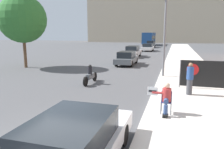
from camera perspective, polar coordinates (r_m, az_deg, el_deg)
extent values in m
plane|color=#4F4F51|center=(6.94, -13.38, -17.21)|extent=(160.00, 160.00, 0.00)
cube|color=beige|center=(20.55, 18.91, 1.39)|extent=(4.21, 90.00, 0.15)
cube|color=tan|center=(81.84, 13.12, 17.02)|extent=(52.00, 12.00, 24.95)
cylinder|color=#474C56|center=(8.67, 12.63, -8.70)|extent=(0.03, 0.03, 0.45)
cylinder|color=#474C56|center=(8.66, 15.10, -8.85)|extent=(0.03, 0.03, 0.45)
cylinder|color=#474C56|center=(9.02, 12.79, -7.94)|extent=(0.03, 0.03, 0.45)
cylinder|color=#474C56|center=(9.01, 15.16, -8.07)|extent=(0.03, 0.03, 0.45)
cube|color=navy|center=(8.76, 13.99, -6.94)|extent=(0.40, 0.40, 0.02)
cube|color=navy|center=(8.89, 14.10, -5.34)|extent=(0.40, 0.02, 0.38)
cylinder|color=#334775|center=(8.58, 13.97, -6.62)|extent=(0.18, 0.42, 0.18)
cylinder|color=#334775|center=(8.49, 13.81, -9.19)|extent=(0.16, 0.16, 0.45)
cube|color=black|center=(8.49, 13.74, -10.43)|extent=(0.20, 0.28, 0.10)
cylinder|color=#B23333|center=(8.71, 14.08, -5.19)|extent=(0.34, 0.34, 0.52)
sphere|color=beige|center=(8.62, 14.19, -2.82)|extent=(0.22, 0.22, 0.22)
cylinder|color=#B23333|center=(8.63, 11.90, -4.69)|extent=(0.45, 0.09, 0.09)
cube|color=white|center=(8.63, 10.57, -4.30)|extent=(0.40, 0.02, 0.33)
cube|color=black|center=(8.62, 10.57, -4.32)|extent=(0.30, 0.01, 0.08)
cylinder|color=#424247|center=(11.72, 19.54, -3.07)|extent=(0.28, 0.28, 0.79)
cylinder|color=navy|center=(11.58, 19.76, 0.34)|extent=(0.34, 0.34, 0.63)
sphere|color=#936B4C|center=(11.52, 19.89, 2.38)|extent=(0.21, 0.21, 0.21)
cylinder|color=slate|center=(13.06, 17.33, 0.22)|extent=(0.06, 0.06, 1.58)
cube|color=black|center=(13.13, 22.55, 0.16)|extent=(2.39, 0.02, 1.48)
cylinder|color=red|center=(13.03, 20.34, 1.23)|extent=(0.65, 0.01, 0.65)
cylinder|color=slate|center=(16.01, 13.65, 11.03)|extent=(0.16, 0.16, 6.45)
cube|color=silver|center=(5.54, -9.73, -18.64)|extent=(1.89, 4.56, 0.49)
cube|color=black|center=(5.15, -10.84, -14.30)|extent=(1.63, 2.37, 0.60)
cylinder|color=black|center=(7.09, -10.82, -13.57)|extent=(0.22, 0.64, 0.64)
cylinder|color=black|center=(6.56, 2.83, -15.49)|extent=(0.22, 0.64, 0.64)
cube|color=#565B60|center=(22.46, 3.87, 3.87)|extent=(1.71, 4.32, 0.50)
cube|color=black|center=(22.23, 3.79, 5.24)|extent=(1.47, 2.25, 0.61)
cylinder|color=black|center=(23.95, 2.81, 3.82)|extent=(0.22, 0.64, 0.64)
cylinder|color=black|center=(23.65, 6.33, 3.68)|extent=(0.22, 0.64, 0.64)
cylinder|color=black|center=(21.37, 1.14, 2.99)|extent=(0.22, 0.64, 0.64)
cylinder|color=black|center=(21.04, 5.05, 2.82)|extent=(0.22, 0.64, 0.64)
cube|color=silver|center=(30.09, 5.47, 5.67)|extent=(1.71, 4.71, 0.57)
cube|color=black|center=(29.85, 5.42, 6.82)|extent=(1.47, 2.45, 0.66)
cylinder|color=black|center=(31.68, 4.63, 5.50)|extent=(0.22, 0.64, 0.64)
cylinder|color=black|center=(31.41, 7.31, 5.41)|extent=(0.22, 0.64, 0.64)
cylinder|color=black|center=(28.84, 3.45, 5.00)|extent=(0.22, 0.64, 0.64)
cylinder|color=black|center=(28.55, 6.38, 4.89)|extent=(0.22, 0.64, 0.64)
cube|color=white|center=(40.25, 9.36, 6.80)|extent=(1.82, 4.42, 0.48)
cube|color=black|center=(40.04, 9.36, 7.55)|extent=(1.57, 2.30, 0.59)
cylinder|color=black|center=(41.72, 8.49, 6.69)|extent=(0.22, 0.64, 0.64)
cylinder|color=black|center=(41.54, 10.69, 6.60)|extent=(0.22, 0.64, 0.64)
cylinder|color=black|center=(39.01, 7.93, 6.43)|extent=(0.22, 0.64, 0.64)
cylinder|color=black|center=(38.81, 10.29, 6.34)|extent=(0.22, 0.64, 0.64)
cube|color=#565B60|center=(50.19, 10.09, 7.59)|extent=(1.72, 4.41, 0.57)
cube|color=black|center=(49.99, 10.09, 8.28)|extent=(1.48, 2.29, 0.66)
cylinder|color=black|center=(51.65, 9.41, 7.43)|extent=(0.22, 0.64, 0.64)
cylinder|color=black|center=(51.49, 11.08, 7.37)|extent=(0.22, 0.64, 0.64)
cylinder|color=black|center=(48.94, 9.02, 7.27)|extent=(0.22, 0.64, 0.64)
cylinder|color=black|center=(48.77, 10.78, 7.20)|extent=(0.22, 0.64, 0.64)
cube|color=navy|center=(60.43, 9.66, 9.37)|extent=(2.52, 10.19, 2.87)
cube|color=black|center=(60.43, 9.67, 9.54)|extent=(2.54, 9.68, 0.93)
cylinder|color=black|center=(63.75, 8.96, 8.24)|extent=(0.30, 1.04, 1.04)
cylinder|color=black|center=(63.50, 10.96, 8.16)|extent=(0.30, 1.04, 1.04)
cylinder|color=black|center=(57.49, 8.14, 8.00)|extent=(0.30, 1.04, 1.04)
cylinder|color=black|center=(57.22, 10.35, 7.92)|extent=(0.30, 1.04, 1.04)
cube|color=#565B60|center=(14.17, -5.69, -0.42)|extent=(0.24, 0.95, 0.32)
cylinder|color=black|center=(14.06, -5.79, 0.92)|extent=(0.28, 0.28, 0.55)
sphere|color=black|center=(14.01, -5.81, 2.09)|extent=(0.24, 0.24, 0.24)
cylinder|color=black|center=(14.93, -4.54, -0.53)|extent=(0.10, 0.60, 0.60)
cylinder|color=black|center=(13.49, -6.93, -1.80)|extent=(0.10, 0.60, 0.60)
cylinder|color=brown|center=(22.15, -21.79, 5.52)|extent=(0.28, 0.28, 2.96)
sphere|color=#2D6B2D|center=(22.12, -22.35, 13.27)|extent=(4.34, 4.34, 4.34)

